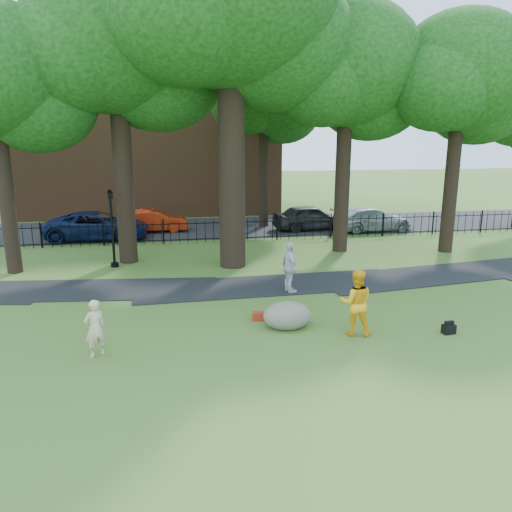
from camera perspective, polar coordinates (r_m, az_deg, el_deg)
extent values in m
plane|color=#426523|center=(15.03, 0.60, -7.99)|extent=(120.00, 120.00, 0.00)
cube|color=black|center=(18.82, 1.52, -3.42)|extent=(36.07, 3.85, 0.03)
cube|color=black|center=(30.35, -4.72, 3.24)|extent=(80.00, 7.00, 0.02)
cube|color=black|center=(26.25, -4.01, 3.83)|extent=(44.00, 0.04, 0.04)
cube|color=black|center=(26.41, -3.97, 2.04)|extent=(44.00, 0.04, 0.04)
cube|color=brown|center=(37.76, -12.24, 14.23)|extent=(18.00, 8.00, 12.00)
cylinder|color=black|center=(20.87, -2.82, 12.93)|extent=(1.10, 1.10, 10.50)
ellipsoid|color=black|center=(22.51, 1.91, 23.36)|extent=(6.72, 6.72, 5.71)
ellipsoid|color=black|center=(20.35, -7.91, 25.98)|extent=(6.30, 6.30, 5.36)
cylinder|color=black|center=(22.28, -26.83, 7.92)|extent=(0.60, 0.60, 7.70)
ellipsoid|color=black|center=(22.61, -23.74, 15.88)|extent=(4.80, 4.80, 4.08)
cylinder|color=black|center=(22.34, -15.02, 10.75)|extent=(0.80, 0.80, 9.10)
ellipsoid|color=black|center=(22.63, -15.85, 22.98)|extent=(7.20, 7.20, 6.12)
ellipsoid|color=black|center=(23.25, -11.17, 19.73)|extent=(5.76, 5.76, 4.90)
ellipsoid|color=black|center=(21.98, -19.90, 20.92)|extent=(5.40, 5.40, 4.59)
cylinder|color=black|center=(24.12, 9.93, 10.38)|extent=(0.70, 0.70, 8.40)
ellipsoid|color=black|center=(24.27, 10.40, 20.89)|extent=(6.60, 6.60, 5.61)
ellipsoid|color=black|center=(25.44, 12.92, 17.73)|extent=(5.28, 5.28, 4.49)
ellipsoid|color=black|center=(23.16, 7.63, 19.54)|extent=(4.95, 4.95, 4.21)
cylinder|color=black|center=(25.35, 21.56, 9.40)|extent=(0.64, 0.64, 8.05)
ellipsoid|color=black|center=(25.44, 22.46, 18.97)|extent=(6.20, 6.20, 5.27)
ellipsoid|color=black|center=(26.73, 23.97, 16.05)|extent=(4.96, 4.96, 4.22)
ellipsoid|color=black|center=(24.22, 20.48, 17.79)|extent=(4.65, 4.65, 3.95)
imported|color=beige|center=(13.49, -17.92, -7.86)|extent=(0.67, 0.60, 1.53)
imported|color=#FFB315|center=(14.39, 11.34, -5.23)|extent=(1.08, 0.94, 1.91)
imported|color=silver|center=(17.83, 3.90, -1.33)|extent=(0.64, 1.15, 1.86)
ellipsoid|color=#676156|center=(14.83, 3.59, -6.60)|extent=(1.74, 1.57, 0.84)
cylinder|color=black|center=(21.97, -16.08, 2.52)|extent=(0.11, 0.11, 2.94)
cylinder|color=black|center=(22.27, -15.84, -0.95)|extent=(0.33, 0.33, 0.18)
cube|color=black|center=(21.72, -16.36, 6.68)|extent=(0.25, 0.25, 0.28)
cone|color=black|center=(21.70, -16.40, 7.16)|extent=(0.29, 0.29, 0.15)
cube|color=black|center=(15.47, 21.16, -7.79)|extent=(0.39, 0.27, 0.27)
cube|color=maroon|center=(15.42, 0.29, -6.89)|extent=(0.42, 0.32, 0.26)
imported|color=#B6270E|center=(29.49, -11.64, 3.97)|extent=(3.97, 1.46, 1.30)
imported|color=#0C173E|center=(28.09, -17.72, 3.31)|extent=(5.51, 2.75, 1.50)
imported|color=black|center=(29.69, 6.20, 4.42)|extent=(4.55, 2.26, 1.49)
imported|color=#9CA0A5|center=(29.98, 13.13, 4.11)|extent=(4.80, 2.19, 1.36)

